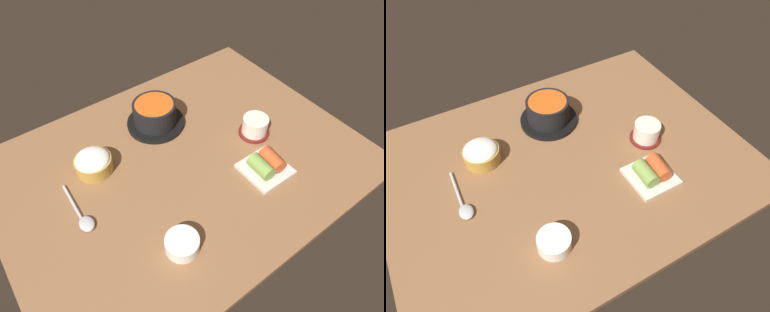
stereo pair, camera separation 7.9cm
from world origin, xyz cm
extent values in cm
cube|color=brown|center=(0.00, 0.00, 1.00)|extent=(100.00, 76.00, 2.00)
cylinder|color=black|center=(2.51, 17.52, 2.66)|extent=(17.71, 17.71, 1.32)
cylinder|color=black|center=(2.51, 17.52, 6.70)|extent=(13.14, 13.14, 6.78)
cylinder|color=#D15619|center=(2.51, 17.52, 9.79)|extent=(11.57, 11.57, 0.60)
cylinder|color=#B78C38|center=(-20.82, 12.26, 4.06)|extent=(10.20, 10.20, 4.13)
ellipsoid|color=white|center=(-20.82, 12.26, 6.13)|extent=(9.38, 9.38, 3.57)
cylinder|color=maroon|center=(24.22, -3.63, 2.40)|extent=(9.29, 9.29, 0.80)
cylinder|color=silver|center=(24.22, -3.63, 5.36)|extent=(7.64, 7.64, 5.12)
cylinder|color=#C6D18C|center=(24.22, -3.63, 7.62)|extent=(6.49, 6.49, 0.40)
cube|color=silver|center=(16.67, -16.13, 2.50)|extent=(12.14, 12.14, 1.00)
cylinder|color=#7A9E47|center=(14.55, -16.13, 5.03)|extent=(4.37, 7.45, 4.06)
cylinder|color=#C64C23|center=(18.80, -16.13, 5.03)|extent=(4.88, 7.71, 4.06)
cylinder|color=white|center=(-15.22, -21.33, 3.85)|extent=(8.10, 8.10, 3.69)
cylinder|color=#386B2D|center=(-15.22, -21.33, 5.39)|extent=(6.64, 6.64, 0.50)
cylinder|color=#B7B7BC|center=(-30.54, 4.47, 2.40)|extent=(1.26, 14.37, 0.80)
ellipsoid|color=#B7B7BC|center=(-30.31, -2.70, 2.72)|extent=(3.60, 4.68, 1.26)
camera|label=1|loc=(-35.39, -52.15, 75.94)|focal=32.15mm
camera|label=2|loc=(-28.79, -56.46, 75.94)|focal=32.15mm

